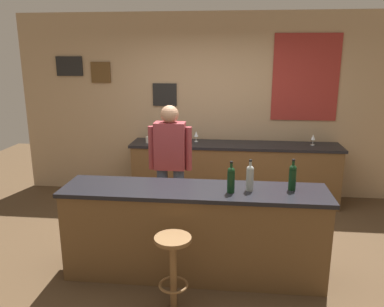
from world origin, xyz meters
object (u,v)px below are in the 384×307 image
(bar_stool, at_px, (173,260))
(wine_glass_c, at_px, (313,138))
(bartender, at_px, (170,162))
(wine_bottle_a, at_px, (231,179))
(wine_bottle_c, at_px, (293,176))
(wine_bottle_b, at_px, (250,177))
(coffee_mug, at_px, (149,140))
(wine_glass_b, at_px, (196,134))
(wine_glass_a, at_px, (187,137))

(bar_stool, xyz_separation_m, wine_glass_c, (1.65, 2.67, 0.55))
(bartender, height_order, wine_bottle_a, bartender)
(wine_bottle_c, bearing_deg, wine_glass_c, 73.86)
(wine_bottle_b, bearing_deg, bartender, 137.33)
(bartender, height_order, wine_bottle_b, bartender)
(wine_glass_c, bearing_deg, coffee_mug, -177.65)
(wine_bottle_b, distance_m, wine_glass_c, 2.32)
(bar_stool, distance_m, wine_bottle_c, 1.38)
(wine_bottle_b, height_order, wine_glass_b, wine_bottle_b)
(wine_glass_a, distance_m, wine_glass_c, 1.83)
(bar_stool, relative_size, wine_glass_c, 4.39)
(wine_glass_c, xyz_separation_m, coffee_mug, (-2.42, -0.10, -0.06))
(wine_glass_a, height_order, coffee_mug, wine_glass_a)
(bartender, distance_m, wine_glass_b, 1.33)
(bartender, height_order, coffee_mug, bartender)
(wine_glass_a, height_order, wine_glass_b, same)
(bar_stool, relative_size, wine_glass_b, 4.39)
(wine_bottle_a, xyz_separation_m, wine_bottle_c, (0.59, 0.14, 0.00))
(wine_glass_b, distance_m, coffee_mug, 0.72)
(wine_glass_c, bearing_deg, bartender, -146.44)
(coffee_mug, bearing_deg, wine_bottle_c, -46.54)
(bar_stool, height_order, wine_bottle_a, wine_bottle_a)
(wine_bottle_b, bearing_deg, bar_stool, -139.07)
(wine_bottle_b, xyz_separation_m, wine_bottle_c, (0.41, 0.07, 0.00))
(bar_stool, distance_m, coffee_mug, 2.72)
(wine_glass_a, bearing_deg, bar_stool, -86.08)
(wine_glass_a, distance_m, coffee_mug, 0.59)
(wine_glass_a, bearing_deg, wine_bottle_c, -56.80)
(wine_glass_a, relative_size, wine_glass_c, 1.00)
(bar_stool, xyz_separation_m, wine_bottle_b, (0.66, 0.57, 0.60))
(wine_bottle_b, relative_size, wine_glass_a, 1.97)
(wine_bottle_a, distance_m, coffee_mug, 2.41)
(bar_stool, bearing_deg, coffee_mug, 106.56)
(bartender, distance_m, wine_glass_c, 2.28)
(wine_bottle_a, relative_size, wine_bottle_b, 1.00)
(wine_bottle_a, relative_size, wine_glass_c, 1.97)
(wine_bottle_c, bearing_deg, wine_glass_a, 123.20)
(wine_glass_b, bearing_deg, bartender, -98.03)
(bar_stool, xyz_separation_m, wine_glass_a, (-0.17, 2.53, 0.55))
(bartender, distance_m, wine_glass_a, 1.13)
(wine_bottle_c, height_order, wine_glass_b, wine_bottle_c)
(wine_bottle_c, relative_size, wine_glass_b, 1.97)
(wine_glass_a, distance_m, wine_glass_b, 0.22)
(bartender, height_order, wine_glass_c, bartender)
(bartender, xyz_separation_m, bar_stool, (0.25, -1.41, -0.48))
(bar_stool, distance_m, wine_glass_a, 2.59)
(wine_glass_b, bearing_deg, wine_bottle_b, -71.45)
(bartender, xyz_separation_m, wine_bottle_b, (0.91, -0.83, 0.12))
(wine_bottle_b, distance_m, wine_bottle_c, 0.41)
(wine_bottle_b, height_order, wine_glass_a, wine_bottle_b)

